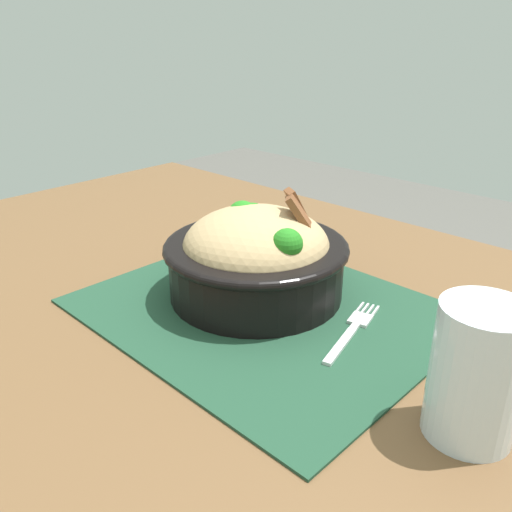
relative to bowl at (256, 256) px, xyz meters
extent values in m
cube|color=brown|center=(0.05, -0.04, -0.07)|extent=(1.34, 0.80, 0.04)
cylinder|color=brown|center=(-0.56, 0.30, -0.42)|extent=(0.04, 0.04, 0.67)
cube|color=#1E422D|center=(0.03, -0.02, -0.05)|extent=(0.40, 0.33, 0.00)
cylinder|color=black|center=(0.00, 0.00, -0.02)|extent=(0.21, 0.21, 0.07)
torus|color=black|center=(0.00, 0.00, 0.01)|extent=(0.22, 0.22, 0.01)
ellipsoid|color=tan|center=(0.00, 0.00, 0.01)|extent=(0.23, 0.23, 0.09)
sphere|color=#247B1E|center=(-0.03, 0.01, 0.04)|extent=(0.04, 0.04, 0.04)
sphere|color=#247B1E|center=(-0.02, 0.02, 0.04)|extent=(0.03, 0.03, 0.03)
sphere|color=#247B1E|center=(0.06, -0.02, 0.04)|extent=(0.03, 0.03, 0.03)
cylinder|color=orange|center=(-0.03, 0.02, 0.03)|extent=(0.03, 0.04, 0.01)
cylinder|color=orange|center=(0.03, -0.02, 0.03)|extent=(0.02, 0.04, 0.01)
cube|color=brown|center=(0.04, 0.03, 0.05)|extent=(0.04, 0.04, 0.05)
cube|color=brown|center=(0.04, 0.04, 0.05)|extent=(0.04, 0.04, 0.05)
cube|color=brown|center=(0.03, 0.05, 0.05)|extent=(0.04, 0.04, 0.06)
cube|color=silver|center=(0.14, -0.03, -0.05)|extent=(0.03, 0.07, 0.00)
cube|color=silver|center=(0.13, 0.01, -0.05)|extent=(0.01, 0.01, 0.00)
cube|color=silver|center=(0.13, 0.03, -0.05)|extent=(0.03, 0.03, 0.00)
cube|color=silver|center=(0.13, 0.06, -0.05)|extent=(0.01, 0.02, 0.00)
cube|color=silver|center=(0.12, 0.06, -0.05)|extent=(0.01, 0.02, 0.00)
cube|color=silver|center=(0.12, 0.06, -0.05)|extent=(0.01, 0.02, 0.00)
cube|color=silver|center=(0.11, 0.05, -0.05)|extent=(0.01, 0.02, 0.00)
cylinder|color=silver|center=(0.28, -0.05, 0.00)|extent=(0.07, 0.07, 0.11)
cylinder|color=silver|center=(0.28, -0.05, -0.02)|extent=(0.06, 0.06, 0.06)
camera|label=1|loc=(0.39, -0.42, 0.25)|focal=37.50mm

